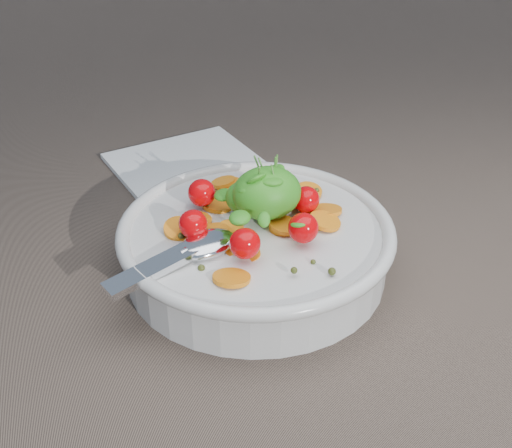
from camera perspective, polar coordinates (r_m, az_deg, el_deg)
name	(u,v)px	position (r m, az deg, el deg)	size (l,w,h in m)	color
ground	(265,263)	(0.65, 0.80, -3.48)	(6.00, 6.00, 0.00)	#725F51
bowl	(256,243)	(0.63, -0.02, -1.72)	(0.29, 0.27, 0.11)	silver
napkin	(186,164)	(0.84, -6.20, 5.36)	(0.18, 0.16, 0.01)	white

